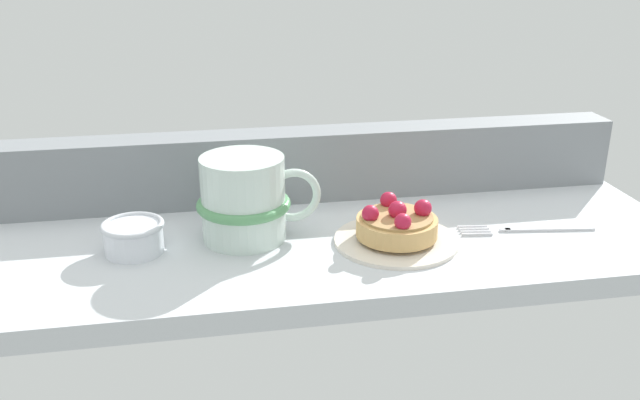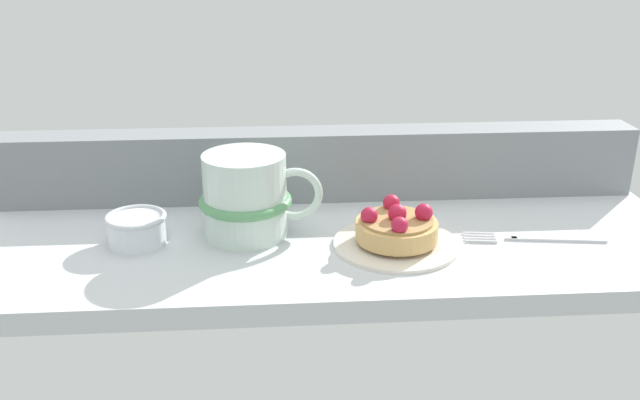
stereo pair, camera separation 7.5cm
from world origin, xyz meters
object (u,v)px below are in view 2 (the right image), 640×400
(dessert_plate, at_px, (396,243))
(raspberry_tart, at_px, (397,227))
(coffee_mug, at_px, (247,196))
(dessert_fork, at_px, (533,238))
(sugar_bowl, at_px, (137,228))

(dessert_plate, bearing_deg, raspberry_tart, 118.03)
(coffee_mug, relative_size, dessert_fork, 0.88)
(dessert_plate, height_order, sugar_bowl, sugar_bowl)
(raspberry_tart, bearing_deg, dessert_plate, -61.97)
(dessert_plate, distance_m, raspberry_tart, 0.02)
(coffee_mug, bearing_deg, dessert_plate, -14.40)
(raspberry_tart, relative_size, coffee_mug, 0.64)
(dessert_plate, xyz_separation_m, raspberry_tart, (-0.00, 0.00, 0.02))
(dessert_plate, xyz_separation_m, coffee_mug, (-0.16, 0.04, 0.04))
(coffee_mug, bearing_deg, sugar_bowl, -172.94)
(dessert_plate, bearing_deg, sugar_bowl, 174.64)
(raspberry_tart, bearing_deg, sugar_bowl, 174.66)
(raspberry_tart, xyz_separation_m, sugar_bowl, (-0.28, 0.03, -0.00))
(raspberry_tart, relative_size, sugar_bowl, 1.33)
(dessert_plate, relative_size, raspberry_tart, 1.54)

